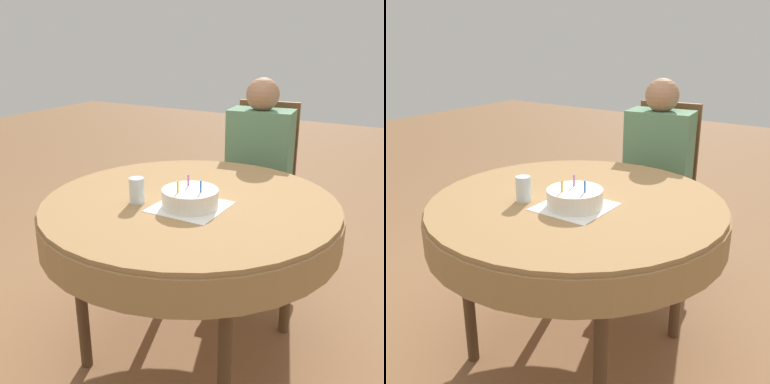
# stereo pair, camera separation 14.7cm
# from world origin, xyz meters

# --- Properties ---
(ground_plane) EXTENTS (12.00, 12.00, 0.00)m
(ground_plane) POSITION_xyz_m (0.00, 0.00, 0.00)
(ground_plane) COLOR #8C603D
(dining_table) EXTENTS (1.25, 1.25, 0.74)m
(dining_table) POSITION_xyz_m (0.00, 0.00, 0.66)
(dining_table) COLOR #9E7547
(dining_table) RESTS_ON ground_plane
(chair) EXTENTS (0.46, 0.46, 1.01)m
(chair) POSITION_xyz_m (-0.06, 0.97, 0.54)
(chair) COLOR brown
(chair) RESTS_ON ground_plane
(person) EXTENTS (0.39, 0.34, 1.17)m
(person) POSITION_xyz_m (-0.05, 0.87, 0.70)
(person) COLOR #9E7051
(person) RESTS_ON ground_plane
(napkin) EXTENTS (0.28, 0.28, 0.00)m
(napkin) POSITION_xyz_m (0.04, -0.07, 0.74)
(napkin) COLOR white
(napkin) RESTS_ON dining_table
(birthday_cake) EXTENTS (0.23, 0.23, 0.12)m
(birthday_cake) POSITION_xyz_m (0.04, -0.07, 0.78)
(birthday_cake) COLOR white
(birthday_cake) RESTS_ON dining_table
(drinking_glass) EXTENTS (0.06, 0.06, 0.11)m
(drinking_glass) POSITION_xyz_m (-0.17, -0.14, 0.80)
(drinking_glass) COLOR silver
(drinking_glass) RESTS_ON dining_table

